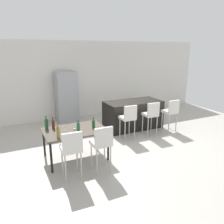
{
  "coord_description": "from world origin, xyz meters",
  "views": [
    {
      "loc": [
        -3.16,
        -5.47,
        2.59
      ],
      "look_at": [
        -0.44,
        0.1,
        0.85
      ],
      "focal_mm": 35.97,
      "sensor_mm": 36.0,
      "label": 1
    }
  ],
  "objects": [
    {
      "name": "ground_plane",
      "position": [
        0.0,
        0.0,
        0.0
      ],
      "size": [
        10.0,
        10.0,
        0.0
      ],
      "primitive_type": "plane",
      "color": "#ADA89E"
    },
    {
      "name": "bar_chair_right",
      "position": [
        1.58,
        -0.08,
        0.7
      ],
      "size": [
        0.42,
        0.42,
        1.05
      ],
      "color": "silver",
      "rests_on": "ground_plane"
    },
    {
      "name": "dining_chair_far",
      "position": [
        -1.42,
        -1.42,
        0.7
      ],
      "size": [
        0.4,
        0.4,
        1.05
      ],
      "color": "silver",
      "rests_on": "ground_plane"
    },
    {
      "name": "bar_chair_left",
      "position": [
        -0.0,
        -0.08,
        0.7
      ],
      "size": [
        0.4,
        0.4,
        1.05
      ],
      "color": "silver",
      "rests_on": "ground_plane"
    },
    {
      "name": "kitchen_island",
      "position": [
        0.66,
        0.76,
        0.46
      ],
      "size": [
        1.88,
        0.92,
        0.92
      ],
      "primitive_type": "cube",
      "color": "black",
      "rests_on": "ground_plane"
    },
    {
      "name": "wine_bottle_far",
      "position": [
        -1.31,
        -0.67,
        0.85
      ],
      "size": [
        0.07,
        0.07,
        0.27
      ],
      "color": "#194723",
      "rests_on": "dining_table"
    },
    {
      "name": "wine_bottle_middle",
      "position": [
        -2.23,
        -0.93,
        0.88
      ],
      "size": [
        0.07,
        0.07,
        0.34
      ],
      "color": "brown",
      "rests_on": "dining_table"
    },
    {
      "name": "wine_bottle_corner",
      "position": [
        -1.74,
        -0.83,
        0.87
      ],
      "size": [
        0.07,
        0.07,
        0.31
      ],
      "color": "#194723",
      "rests_on": "dining_table"
    },
    {
      "name": "bar_chair_middle",
      "position": [
        0.8,
        -0.08,
        0.7
      ],
      "size": [
        0.42,
        0.42,
        1.05
      ],
      "color": "silver",
      "rests_on": "ground_plane"
    },
    {
      "name": "wine_bottle_right",
      "position": [
        -2.35,
        -0.25,
        0.87
      ],
      "size": [
        0.08,
        0.08,
        0.34
      ],
      "color": "#194723",
      "rests_on": "dining_table"
    },
    {
      "name": "wine_glass_left",
      "position": [
        -1.74,
        -0.51,
        0.86
      ],
      "size": [
        0.07,
        0.07,
        0.17
      ],
      "color": "silver",
      "rests_on": "dining_table"
    },
    {
      "name": "back_wall",
      "position": [
        0.0,
        2.89,
        1.45
      ],
      "size": [
        10.0,
        0.12,
        2.9
      ],
      "primitive_type": "cube",
      "color": "silver",
      "rests_on": "ground_plane"
    },
    {
      "name": "wine_glass_near",
      "position": [
        -2.05,
        -0.78,
        0.86
      ],
      "size": [
        0.07,
        0.07,
        0.17
      ],
      "color": "silver",
      "rests_on": "dining_table"
    },
    {
      "name": "refrigerator",
      "position": [
        -1.15,
        2.45,
        0.92
      ],
      "size": [
        0.72,
        0.68,
        1.84
      ],
      "primitive_type": "cube",
      "color": "#939699",
      "rests_on": "ground_plane"
    },
    {
      "name": "wine_bottle_inner",
      "position": [
        -2.19,
        -0.27,
        0.85
      ],
      "size": [
        0.07,
        0.07,
        0.3
      ],
      "color": "#471E19",
      "rests_on": "dining_table"
    },
    {
      "name": "potted_plant",
      "position": [
        1.82,
        2.44,
        0.32
      ],
      "size": [
        0.35,
        0.35,
        0.55
      ],
      "color": "#38383D",
      "rests_on": "ground_plane"
    },
    {
      "name": "dining_table",
      "position": [
        -1.75,
        -0.56,
        0.68
      ],
      "size": [
        1.46,
        0.99,
        0.74
      ],
      "color": "#4C4238",
      "rests_on": "ground_plane"
    },
    {
      "name": "dining_chair_near",
      "position": [
        -2.08,
        -1.42,
        0.7
      ],
      "size": [
        0.42,
        0.42,
        1.05
      ],
      "color": "silver",
      "rests_on": "ground_plane"
    }
  ]
}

